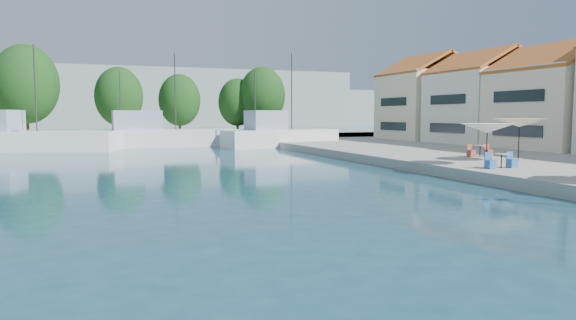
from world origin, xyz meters
name	(u,v)px	position (x,y,z in m)	size (l,w,h in m)	color
quay_right	(570,156)	(22.00, 30.00, 0.30)	(32.00, 92.00, 0.60)	gray
quay_far	(126,140)	(-8.00, 67.00, 0.30)	(90.00, 16.00, 0.60)	gray
hill_west	(23,98)	(-30.00, 160.00, 8.00)	(180.00, 40.00, 16.00)	gray
hill_east	(248,108)	(40.00, 180.00, 6.00)	(140.00, 40.00, 12.00)	gray
building_04	(560,94)	(24.00, 33.00, 5.02)	(9.00, 8.80, 9.20)	#F3E2C3
building_05	(482,95)	(24.00, 42.00, 5.26)	(8.40, 8.80, 9.70)	white
building_06	(426,96)	(24.00, 51.00, 5.50)	(9.00, 8.80, 10.20)	#F4E6C3
trawler_02	(12,139)	(-18.64, 55.02, 1.07)	(18.76, 10.25, 10.20)	white
trawler_03	(157,137)	(-5.33, 57.03, 1.07)	(16.10, 4.66, 10.20)	silver
trawler_04	(279,137)	(6.56, 51.98, 1.07)	(13.07, 5.98, 10.20)	silver
tree_04	(26,84)	(-18.89, 68.87, 6.93)	(7.40, 7.40, 10.96)	#3F2B19
tree_05	(119,96)	(-8.51, 69.87, 5.67)	(5.94, 5.94, 8.79)	#3F2B19
tree_06	(179,100)	(-0.81, 70.94, 5.32)	(5.52, 5.52, 8.18)	#3F2B19
tree_07	(237,102)	(7.18, 71.13, 5.11)	(5.28, 5.28, 7.82)	#3F2B19
tree_08	(262,96)	(10.22, 69.23, 6.00)	(6.32, 6.32, 9.35)	#3F2B19
umbrella_white	(487,128)	(8.72, 23.91, 2.61)	(2.82, 2.82, 2.26)	black
umbrella_cream	(520,123)	(12.18, 25.14, 2.88)	(3.08, 3.08, 2.53)	black
cafe_table_02	(501,163)	(8.16, 22.19, 0.89)	(1.82, 0.70, 0.76)	black
cafe_table_03	(480,152)	(12.31, 28.54, 0.89)	(1.82, 0.70, 0.76)	black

